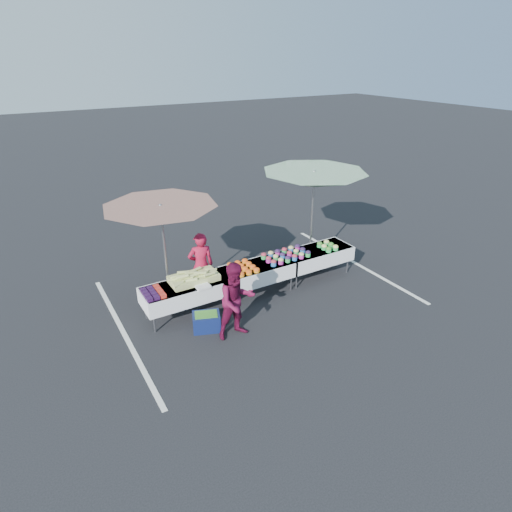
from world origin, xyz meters
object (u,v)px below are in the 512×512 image
umbrella_left (161,215)px  umbrella_right (314,180)px  table_center (256,272)px  storage_bin (206,321)px  vendor (201,265)px  table_left (185,292)px  customer (237,301)px  table_right (316,255)px

umbrella_left → umbrella_right: (3.92, -0.08, 0.19)m
table_center → storage_bin: table_center is taller
umbrella_right → vendor: bearing=177.9°
table_left → customer: customer is taller
umbrella_left → storage_bin: bearing=-74.6°
table_right → customer: size_ratio=1.13×
umbrella_left → umbrella_right: 3.92m
customer → umbrella_right: (3.11, 1.69, 1.61)m
storage_bin → vendor: bearing=90.0°
table_center → customer: customer is taller
table_center → umbrella_right: size_ratio=0.65×
vendor → customer: (-0.03, -1.80, 0.01)m
customer → umbrella_left: size_ratio=0.57×
storage_bin → table_left: bearing=122.4°
table_left → vendor: vendor is taller
umbrella_right → table_left: bearing=-173.3°
vendor → customer: customer is taller
table_center → storage_bin: bearing=-155.7°
table_center → vendor: size_ratio=1.15×
table_center → customer: bearing=-133.5°
umbrella_left → vendor: bearing=2.7°
table_left → vendor: 0.88m
table_right → umbrella_left: (-3.79, 0.51, 1.65)m
table_center → table_right: same height
vendor → umbrella_left: size_ratio=0.57×
umbrella_right → storage_bin: (-3.57, -1.18, -2.23)m
vendor → customer: 1.80m
table_center → storage_bin: 1.85m
table_left → umbrella_right: bearing=6.7°
storage_bin → table_right: bearing=32.9°
table_left → table_right: bearing=0.0°
vendor → table_right: bearing=-177.4°
table_left → vendor: size_ratio=1.15×
table_left → table_center: bearing=0.0°
umbrella_left → storage_bin: 2.42m
table_center → customer: 1.74m
table_left → customer: (0.61, -1.25, 0.24)m
vendor → table_center: bearing=167.7°
table_center → umbrella_left: 2.64m
table_center → table_right: bearing=0.0°
vendor → umbrella_left: umbrella_left is taller
table_left → table_right: (3.60, 0.00, 0.00)m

